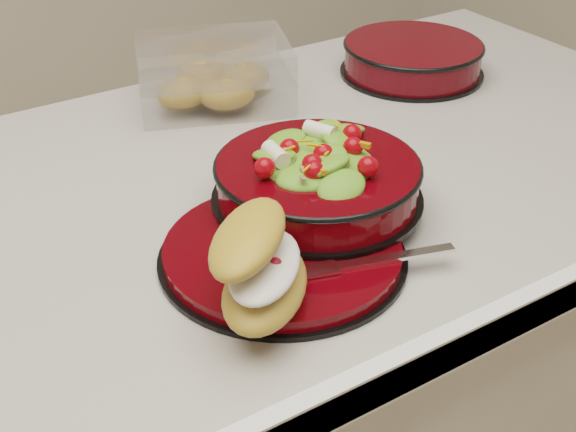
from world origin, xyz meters
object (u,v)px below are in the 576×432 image
pastry_box (214,76)px  extra_bowl (413,57)px  fork (372,261)px  salad_bowl (318,172)px  dinner_plate (284,253)px  croissant (261,265)px  island_counter (310,402)px

pastry_box → extra_bowl: bearing=8.0°
fork → pastry_box: bearing=7.9°
salad_bowl → fork: (-0.02, -0.14, -0.04)m
dinner_plate → croissant: size_ratio=1.59×
pastry_box → extra_bowl: (0.33, -0.08, -0.01)m
croissant → extra_bowl: bearing=-9.3°
salad_bowl → dinner_plate: bearing=-145.2°
dinner_plate → extra_bowl: (0.46, 0.33, 0.02)m
salad_bowl → extra_bowl: (0.38, 0.28, -0.03)m
dinner_plate → fork: bearing=-51.9°
fork → extra_bowl: 0.58m
dinner_plate → salad_bowl: bearing=34.8°
salad_bowl → croissant: bearing=-140.3°
fork → island_counter: bearing=-4.9°
dinner_plate → croissant: 0.11m
extra_bowl → pastry_box: bearing=166.8°
salad_bowl → fork: bearing=-100.0°
croissant → fork: bearing=-49.9°
croissant → dinner_plate: bearing=-1.5°
island_counter → croissant: size_ratio=7.25×
island_counter → fork: fork is taller
pastry_box → extra_bowl: size_ratio=1.14×
dinner_plate → pastry_box: (0.14, 0.41, 0.03)m
dinner_plate → fork: 0.10m
island_counter → fork: (-0.10, -0.25, 0.47)m
croissant → extra_bowl: 0.67m
dinner_plate → salad_bowl: 0.11m
pastry_box → extra_bowl: pastry_box is taller
fork → salad_bowl: bearing=6.9°
island_counter → croissant: 0.61m
croissant → pastry_box: croissant is taller
island_counter → extra_bowl: bearing=28.2°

